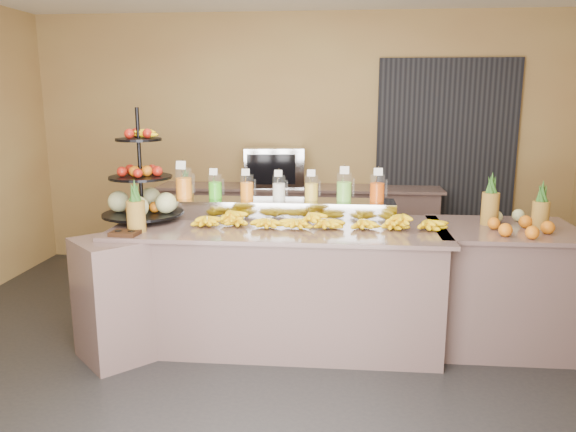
# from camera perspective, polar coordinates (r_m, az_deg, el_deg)

# --- Properties ---
(ground) EXTENTS (6.00, 6.00, 0.00)m
(ground) POSITION_cam_1_polar(r_m,az_deg,el_deg) (4.30, -1.30, -14.09)
(ground) COLOR black
(ground) RESTS_ON ground
(room_envelope) EXTENTS (6.04, 5.02, 2.82)m
(room_envelope) POSITION_cam_1_polar(r_m,az_deg,el_deg) (4.63, 2.09, 11.81)
(room_envelope) COLOR olive
(room_envelope) RESTS_ON ground
(buffet_counter) EXTENTS (2.75, 1.25, 0.93)m
(buffet_counter) POSITION_cam_1_polar(r_m,az_deg,el_deg) (4.37, -2.44, -7.03)
(buffet_counter) COLOR gray
(buffet_counter) RESTS_ON ground
(right_counter) EXTENTS (1.08, 0.88, 0.93)m
(right_counter) POSITION_cam_1_polar(r_m,az_deg,el_deg) (4.64, 20.80, -6.69)
(right_counter) COLOR gray
(right_counter) RESTS_ON ground
(back_ledge) EXTENTS (3.10, 0.55, 0.93)m
(back_ledge) POSITION_cam_1_polar(r_m,az_deg,el_deg) (6.27, 1.07, -1.14)
(back_ledge) COLOR gray
(back_ledge) RESTS_ON ground
(pitcher_tray) EXTENTS (1.85, 0.30, 0.15)m
(pitcher_tray) POSITION_cam_1_polar(r_m,az_deg,el_deg) (4.53, -0.92, 0.72)
(pitcher_tray) COLOR gray
(pitcher_tray) RESTS_ON buffet_counter
(juice_pitcher_orange_a) EXTENTS (0.13, 0.14, 0.32)m
(juice_pitcher_orange_a) POSITION_cam_1_polar(r_m,az_deg,el_deg) (4.65, -10.54, 3.11)
(juice_pitcher_orange_a) COLOR silver
(juice_pitcher_orange_a) RESTS_ON pitcher_tray
(juice_pitcher_green) EXTENTS (0.11, 0.11, 0.26)m
(juice_pitcher_green) POSITION_cam_1_polar(r_m,az_deg,el_deg) (4.59, -7.40, 2.85)
(juice_pitcher_green) COLOR silver
(juice_pitcher_green) RESTS_ON pitcher_tray
(juice_pitcher_orange_b) EXTENTS (0.11, 0.11, 0.26)m
(juice_pitcher_orange_b) POSITION_cam_1_polar(r_m,az_deg,el_deg) (4.54, -4.19, 2.81)
(juice_pitcher_orange_b) COLOR silver
(juice_pitcher_orange_b) RESTS_ON pitcher_tray
(juice_pitcher_milk) EXTENTS (0.11, 0.11, 0.26)m
(juice_pitcher_milk) POSITION_cam_1_polar(r_m,az_deg,el_deg) (4.50, -0.92, 2.74)
(juice_pitcher_milk) COLOR silver
(juice_pitcher_milk) RESTS_ON pitcher_tray
(juice_pitcher_lemon) EXTENTS (0.11, 0.11, 0.26)m
(juice_pitcher_lemon) POSITION_cam_1_polar(r_m,az_deg,el_deg) (4.48, 2.39, 2.72)
(juice_pitcher_lemon) COLOR silver
(juice_pitcher_lemon) RESTS_ON pitcher_tray
(juice_pitcher_lime) EXTENTS (0.12, 0.13, 0.29)m
(juice_pitcher_lime) POSITION_cam_1_polar(r_m,az_deg,el_deg) (4.47, 5.72, 2.78)
(juice_pitcher_lime) COLOR silver
(juice_pitcher_lime) RESTS_ON pitcher_tray
(juice_pitcher_orange_c) EXTENTS (0.12, 0.12, 0.28)m
(juice_pitcher_orange_c) POSITION_cam_1_polar(r_m,az_deg,el_deg) (4.48, 9.05, 2.67)
(juice_pitcher_orange_c) COLOR silver
(juice_pitcher_orange_c) RESTS_ON pitcher_tray
(banana_heap) EXTENTS (1.88, 0.17, 0.16)m
(banana_heap) POSITION_cam_1_polar(r_m,az_deg,el_deg) (4.22, 2.65, -0.32)
(banana_heap) COLOR #E7B50B
(banana_heap) RESTS_ON buffet_counter
(fruit_stand) EXTENTS (0.65, 0.65, 0.88)m
(fruit_stand) POSITION_cam_1_polar(r_m,az_deg,el_deg) (4.57, -14.18, 2.37)
(fruit_stand) COLOR black
(fruit_stand) RESTS_ON buffet_counter
(condiment_caddy) EXTENTS (0.20, 0.16, 0.03)m
(condiment_caddy) POSITION_cam_1_polar(r_m,az_deg,el_deg) (4.15, -16.24, -1.69)
(condiment_caddy) COLOR black
(condiment_caddy) RESTS_ON buffet_counter
(pineapple_left_a) EXTENTS (0.13, 0.13, 0.39)m
(pineapple_left_a) POSITION_cam_1_polar(r_m,az_deg,el_deg) (4.20, -15.19, 0.35)
(pineapple_left_a) COLOR brown
(pineapple_left_a) RESTS_ON buffet_counter
(pineapple_left_b) EXTENTS (0.13, 0.13, 0.39)m
(pineapple_left_b) POSITION_cam_1_polar(r_m,az_deg,el_deg) (4.81, -10.32, 2.04)
(pineapple_left_b) COLOR brown
(pineapple_left_b) RESTS_ON buffet_counter
(right_fruit_pile) EXTENTS (0.47, 0.45, 0.25)m
(right_fruit_pile) POSITION_cam_1_polar(r_m,az_deg,el_deg) (4.47, 22.12, -0.29)
(right_fruit_pile) COLOR brown
(right_fruit_pile) RESTS_ON right_counter
(oven_warmer) EXTENTS (0.69, 0.53, 0.43)m
(oven_warmer) POSITION_cam_1_polar(r_m,az_deg,el_deg) (6.17, -1.46, 5.03)
(oven_warmer) COLOR gray
(oven_warmer) RESTS_ON back_ledge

